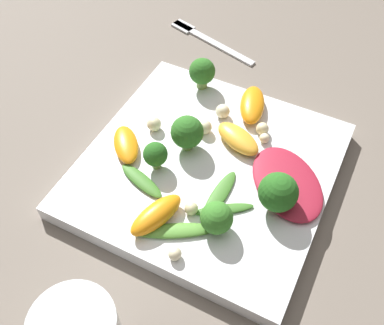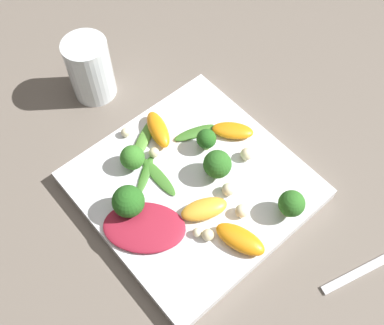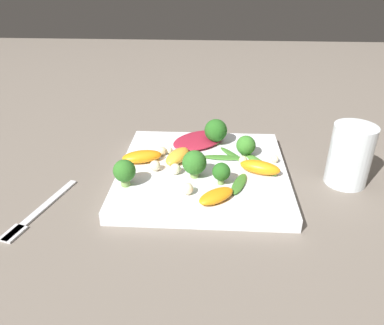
% 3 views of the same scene
% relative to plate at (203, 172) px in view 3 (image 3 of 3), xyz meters
% --- Properties ---
extents(ground_plane, '(2.40, 2.40, 0.00)m').
position_rel_plate_xyz_m(ground_plane, '(0.00, 0.00, -0.01)').
color(ground_plane, '#6B6056').
extents(plate, '(0.28, 0.28, 0.02)m').
position_rel_plate_xyz_m(plate, '(0.00, 0.00, 0.00)').
color(plate, white).
rests_on(plate, ground_plane).
extents(drinking_glass, '(0.07, 0.07, 0.10)m').
position_rel_plate_xyz_m(drinking_glass, '(-0.24, 0.00, 0.04)').
color(drinking_glass, white).
rests_on(drinking_glass, ground_plane).
extents(fork, '(0.06, 0.16, 0.01)m').
position_rel_plate_xyz_m(fork, '(0.24, 0.12, -0.01)').
color(fork, silver).
rests_on(fork, ground_plane).
extents(radicchio_leaf_0, '(0.13, 0.13, 0.01)m').
position_rel_plate_xyz_m(radicchio_leaf_0, '(0.01, -0.09, 0.02)').
color(radicchio_leaf_0, maroon).
rests_on(radicchio_leaf_0, plate).
extents(orange_segment_0, '(0.07, 0.05, 0.02)m').
position_rel_plate_xyz_m(orange_segment_0, '(0.11, -0.01, 0.02)').
color(orange_segment_0, orange).
rests_on(orange_segment_0, plate).
extents(orange_segment_1, '(0.07, 0.05, 0.02)m').
position_rel_plate_xyz_m(orange_segment_1, '(-0.09, 0.02, 0.02)').
color(orange_segment_1, orange).
rests_on(orange_segment_1, plate).
extents(orange_segment_2, '(0.05, 0.07, 0.02)m').
position_rel_plate_xyz_m(orange_segment_2, '(0.04, -0.02, 0.02)').
color(orange_segment_2, '#FCAD33').
rests_on(orange_segment_2, plate).
extents(orange_segment_3, '(0.06, 0.06, 0.01)m').
position_rel_plate_xyz_m(orange_segment_3, '(-0.02, 0.10, 0.02)').
color(orange_segment_3, orange).
rests_on(orange_segment_3, plate).
extents(broccoli_floret_0, '(0.03, 0.03, 0.04)m').
position_rel_plate_xyz_m(broccoli_floret_0, '(0.12, 0.07, 0.04)').
color(broccoli_floret_0, '#7A9E51').
rests_on(broccoli_floret_0, plate).
extents(broccoli_floret_1, '(0.04, 0.04, 0.05)m').
position_rel_plate_xyz_m(broccoli_floret_1, '(-0.02, -0.09, 0.04)').
color(broccoli_floret_1, '#7A9E51').
rests_on(broccoli_floret_1, plate).
extents(broccoli_floret_2, '(0.03, 0.03, 0.04)m').
position_rel_plate_xyz_m(broccoli_floret_2, '(-0.03, 0.05, 0.03)').
color(broccoli_floret_2, '#7A9E51').
rests_on(broccoli_floret_2, plate).
extents(broccoli_floret_3, '(0.04, 0.04, 0.05)m').
position_rel_plate_xyz_m(broccoli_floret_3, '(0.01, 0.03, 0.04)').
color(broccoli_floret_3, '#7A9E51').
rests_on(broccoli_floret_3, plate).
extents(broccoli_floret_4, '(0.03, 0.03, 0.04)m').
position_rel_plate_xyz_m(broccoli_floret_4, '(-0.07, -0.05, 0.03)').
color(broccoli_floret_4, '#84AD5B').
rests_on(broccoli_floret_4, plate).
extents(arugula_sprig_0, '(0.04, 0.07, 0.01)m').
position_rel_plate_xyz_m(arugula_sprig_0, '(-0.06, 0.06, 0.01)').
color(arugula_sprig_0, '#3D7528').
rests_on(arugula_sprig_0, plate).
extents(arugula_sprig_1, '(0.07, 0.02, 0.00)m').
position_rel_plate_xyz_m(arugula_sprig_1, '(-0.04, -0.03, 0.01)').
color(arugula_sprig_1, '#3D7528').
rests_on(arugula_sprig_1, plate).
extents(arugula_sprig_2, '(0.05, 0.06, 0.00)m').
position_rel_plate_xyz_m(arugula_sprig_2, '(-0.05, -0.04, 0.01)').
color(arugula_sprig_2, '#3D7528').
rests_on(arugula_sprig_2, plate).
extents(arugula_sprig_3, '(0.06, 0.08, 0.01)m').
position_rel_plate_xyz_m(arugula_sprig_3, '(-0.10, -0.01, 0.01)').
color(arugula_sprig_3, '#518E33').
rests_on(arugula_sprig_3, plate).
extents(macadamia_nut_0, '(0.02, 0.02, 0.02)m').
position_rel_plate_xyz_m(macadamia_nut_0, '(0.07, -0.04, 0.02)').
color(macadamia_nut_0, beige).
rests_on(macadamia_nut_0, plate).
extents(macadamia_nut_1, '(0.01, 0.01, 0.01)m').
position_rel_plate_xyz_m(macadamia_nut_1, '(-0.12, -0.02, 0.02)').
color(macadamia_nut_1, beige).
rests_on(macadamia_nut_1, plate).
extents(macadamia_nut_2, '(0.01, 0.01, 0.01)m').
position_rel_plate_xyz_m(macadamia_nut_2, '(0.06, -0.05, 0.02)').
color(macadamia_nut_2, beige).
rests_on(macadamia_nut_2, plate).
extents(macadamia_nut_3, '(0.02, 0.02, 0.02)m').
position_rel_plate_xyz_m(macadamia_nut_3, '(0.08, 0.02, 0.02)').
color(macadamia_nut_3, beige).
rests_on(macadamia_nut_3, plate).
extents(macadamia_nut_4, '(0.02, 0.02, 0.02)m').
position_rel_plate_xyz_m(macadamia_nut_4, '(0.02, 0.08, 0.02)').
color(macadamia_nut_4, beige).
rests_on(macadamia_nut_4, plate).
extents(macadamia_nut_5, '(0.01, 0.01, 0.01)m').
position_rel_plate_xyz_m(macadamia_nut_5, '(-0.07, -0.01, 0.02)').
color(macadamia_nut_5, beige).
rests_on(macadamia_nut_5, plate).
extents(macadamia_nut_6, '(0.02, 0.02, 0.02)m').
position_rel_plate_xyz_m(macadamia_nut_6, '(0.04, 0.03, 0.02)').
color(macadamia_nut_6, beige).
rests_on(macadamia_nut_6, plate).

